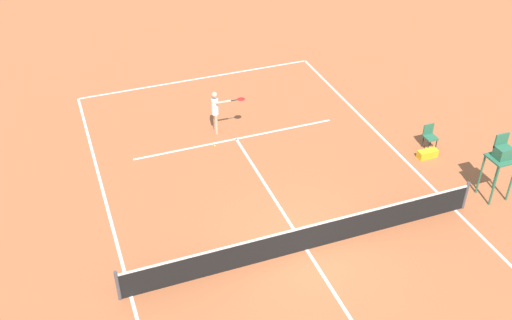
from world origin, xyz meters
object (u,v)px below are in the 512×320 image
(courtside_chair_mid, at_px, (430,135))
(equipment_bag, at_px, (428,154))
(player_serving, at_px, (216,108))
(tennis_ball, at_px, (215,146))
(umpire_chair, at_px, (501,157))

(courtside_chair_mid, distance_m, equipment_bag, 0.80)
(player_serving, xyz_separation_m, courtside_chair_mid, (-7.25, 3.87, -0.55))
(tennis_ball, xyz_separation_m, courtside_chair_mid, (-7.65, 2.89, 0.50))
(courtside_chair_mid, bearing_deg, equipment_bag, 54.70)
(tennis_ball, bearing_deg, player_serving, -112.71)
(player_serving, relative_size, courtside_chair_mid, 1.90)
(tennis_ball, bearing_deg, umpire_chair, 142.01)
(player_serving, relative_size, tennis_ball, 26.58)
(player_serving, bearing_deg, courtside_chair_mid, 64.16)
(tennis_ball, height_order, courtside_chair_mid, courtside_chair_mid)
(player_serving, relative_size, equipment_bag, 2.38)
(equipment_bag, bearing_deg, player_serving, -32.95)
(umpire_chair, xyz_separation_m, courtside_chair_mid, (0.31, -3.33, -1.07))
(umpire_chair, bearing_deg, equipment_bag, -75.46)
(tennis_ball, distance_m, courtside_chair_mid, 8.20)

